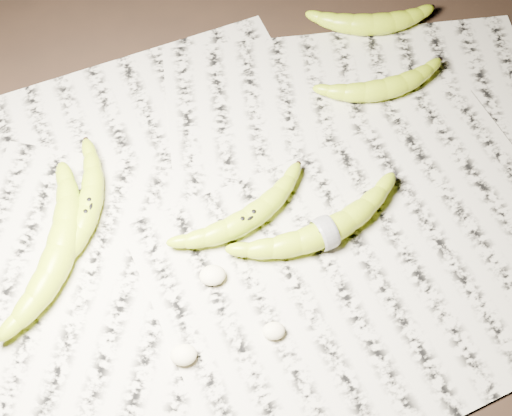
{
  "coord_description": "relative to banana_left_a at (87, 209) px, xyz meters",
  "views": [
    {
      "loc": [
        -0.04,
        -0.43,
        0.84
      ],
      "look_at": [
        0.01,
        0.0,
        0.05
      ],
      "focal_mm": 50.0,
      "sensor_mm": 36.0,
      "label": 1
    }
  ],
  "objects": [
    {
      "name": "flesh_chunk_c",
      "position": [
        0.22,
        -0.19,
        -0.01
      ],
      "size": [
        0.03,
        0.02,
        0.02
      ],
      "primitive_type": "ellipsoid",
      "color": "#F7E6BF",
      "rests_on": "newspaper_patch"
    },
    {
      "name": "banana_left_b",
      "position": [
        -0.03,
        -0.06,
        0.0
      ],
      "size": [
        0.13,
        0.22,
        0.04
      ],
      "primitive_type": null,
      "rotation": [
        0.0,
        0.0,
        1.27
      ],
      "color": "#C3DA1B",
      "rests_on": "newspaper_patch"
    },
    {
      "name": "banana_left_a",
      "position": [
        0.0,
        0.0,
        0.0
      ],
      "size": [
        0.1,
        0.19,
        0.03
      ],
      "primitive_type": null,
      "rotation": [
        0.0,
        0.0,
        1.3
      ],
      "color": "#C3DA1B",
      "rests_on": "newspaper_patch"
    },
    {
      "name": "measuring_tape",
      "position": [
        0.3,
        -0.07,
        0.0
      ],
      "size": [
        0.02,
        0.04,
        0.05
      ],
      "primitive_type": "torus",
      "rotation": [
        0.0,
        1.57,
        0.34
      ],
      "color": "white",
      "rests_on": "newspaper_patch"
    },
    {
      "name": "flesh_chunk_b",
      "position": [
        0.11,
        -0.21,
        -0.01
      ],
      "size": [
        0.03,
        0.03,
        0.02
      ],
      "primitive_type": "ellipsoid",
      "color": "#F7E6BF",
      "rests_on": "newspaper_patch"
    },
    {
      "name": "flesh_chunk_a",
      "position": [
        0.15,
        -0.11,
        -0.01
      ],
      "size": [
        0.03,
        0.03,
        0.02
      ],
      "primitive_type": "ellipsoid",
      "color": "#F7E6BF",
      "rests_on": "newspaper_patch"
    },
    {
      "name": "banana_taped",
      "position": [
        0.3,
        -0.07,
        0.0
      ],
      "size": [
        0.22,
        0.13,
        0.04
      ],
      "primitive_type": null,
      "rotation": [
        0.0,
        0.0,
        0.34
      ],
      "color": "#C3DA1B",
      "rests_on": "newspaper_patch"
    },
    {
      "name": "banana_upper_b",
      "position": [
        0.44,
        0.28,
        0.0
      ],
      "size": [
        0.17,
        0.07,
        0.03
      ],
      "primitive_type": null,
      "rotation": [
        0.0,
        0.0,
        -0.06
      ],
      "color": "#C3DA1B",
      "rests_on": "newspaper_patch"
    },
    {
      "name": "ground",
      "position": [
        0.2,
        -0.04,
        -0.02
      ],
      "size": [
        3.0,
        3.0,
        0.0
      ],
      "primitive_type": "plane",
      "color": "black",
      "rests_on": "ground"
    },
    {
      "name": "banana_upper_a",
      "position": [
        0.43,
        0.15,
        -0.0
      ],
      "size": [
        0.17,
        0.07,
        0.03
      ],
      "primitive_type": null,
      "rotation": [
        0.0,
        0.0,
        0.14
      ],
      "color": "#C3DA1B",
      "rests_on": "newspaper_patch"
    },
    {
      "name": "banana_center",
      "position": [
        0.21,
        -0.04,
        0.0
      ],
      "size": [
        0.18,
        0.13,
        0.03
      ],
      "primitive_type": null,
      "rotation": [
        0.0,
        0.0,
        0.48
      ],
      "color": "#C3DA1B",
      "rests_on": "newspaper_patch"
    },
    {
      "name": "newspaper_patch",
      "position": [
        0.2,
        -0.01,
        -0.02
      ],
      "size": [
        0.9,
        0.7,
        0.01
      ],
      "primitive_type": "cube",
      "color": "beige",
      "rests_on": "ground"
    }
  ]
}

